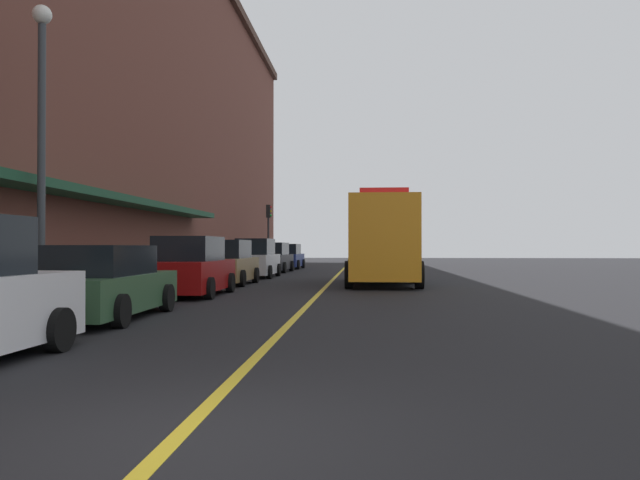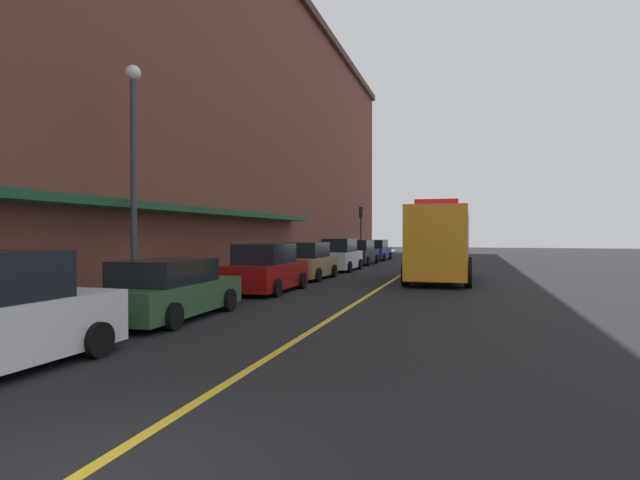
{
  "view_description": "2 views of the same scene",
  "coord_description": "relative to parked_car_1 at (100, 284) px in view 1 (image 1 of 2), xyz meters",
  "views": [
    {
      "loc": [
        1.49,
        -4.79,
        1.51
      ],
      "look_at": [
        -0.42,
        21.85,
        1.79
      ],
      "focal_mm": 35.54,
      "sensor_mm": 36.0,
      "label": 1
    },
    {
      "loc": [
        3.39,
        -3.63,
        2.21
      ],
      "look_at": [
        -2.58,
        17.16,
        1.93
      ],
      "focal_mm": 28.9,
      "sensor_mm": 36.0,
      "label": 2
    }
  ],
  "objects": [
    {
      "name": "sidewalk_left",
      "position": [
        -2.16,
        16.93,
        -0.66
      ],
      "size": [
        2.4,
        70.0,
        0.15
      ],
      "primitive_type": "cube",
      "color": "gray",
      "rests_on": "ground"
    },
    {
      "name": "brick_building_left",
      "position": [
        -8.05,
        15.92,
        8.42
      ],
      "size": [
        10.56,
        64.0,
        18.3
      ],
      "color": "brown",
      "rests_on": "ground"
    },
    {
      "name": "lane_center_stripe",
      "position": [
        4.04,
        16.93,
        -0.73
      ],
      "size": [
        0.16,
        70.0,
        0.01
      ],
      "primitive_type": "cube",
      "color": "gold",
      "rests_on": "ground"
    },
    {
      "name": "ground_plane",
      "position": [
        4.04,
        16.93,
        -0.73
      ],
      "size": [
        112.0,
        112.0,
        0.0
      ],
      "primitive_type": "plane",
      "color": "black"
    },
    {
      "name": "street_lamp_left",
      "position": [
        -1.91,
        1.18,
        3.67
      ],
      "size": [
        0.44,
        0.44,
        6.94
      ],
      "color": "#33383D",
      "rests_on": "sidewalk_left"
    },
    {
      "name": "parked_car_6",
      "position": [
        0.18,
        30.24,
        0.06
      ],
      "size": [
        2.15,
        4.23,
        1.7
      ],
      "rotation": [
        0.0,
        0.0,
        1.53
      ],
      "color": "navy",
      "rests_on": "ground"
    },
    {
      "name": "traffic_light_near",
      "position": [
        -1.25,
        31.09,
        2.42
      ],
      "size": [
        0.38,
        0.36,
        4.3
      ],
      "color": "#232326",
      "rests_on": "sidewalk_left"
    },
    {
      "name": "parked_car_4",
      "position": [
        0.17,
        17.94,
        0.15
      ],
      "size": [
        1.99,
        4.57,
        1.9
      ],
      "rotation": [
        0.0,
        0.0,
        1.56
      ],
      "color": "silver",
      "rests_on": "ground"
    },
    {
      "name": "utility_truck",
      "position": [
        6.22,
        12.85,
        0.99
      ],
      "size": [
        2.86,
        8.12,
        3.61
      ],
      "rotation": [
        0.0,
        0.0,
        -1.58
      ],
      "color": "orange",
      "rests_on": "ground"
    },
    {
      "name": "parking_meter_0",
      "position": [
        -1.31,
        8.67,
        0.33
      ],
      "size": [
        0.14,
        0.18,
        1.33
      ],
      "color": "#4C4C51",
      "rests_on": "sidewalk_left"
    },
    {
      "name": "parking_meter_1",
      "position": [
        -1.31,
        12.85,
        0.33
      ],
      "size": [
        0.14,
        0.18,
        1.33
      ],
      "color": "#4C4C51",
      "rests_on": "sidewalk_left"
    },
    {
      "name": "parking_meter_2",
      "position": [
        -1.31,
        8.08,
        0.33
      ],
      "size": [
        0.14,
        0.18,
        1.33
      ],
      "color": "#4C4C51",
      "rests_on": "sidewalk_left"
    },
    {
      "name": "parked_car_3",
      "position": [
        0.03,
        12.0,
        0.1
      ],
      "size": [
        2.03,
        4.37,
        1.78
      ],
      "rotation": [
        0.0,
        0.0,
        1.55
      ],
      "color": "#A5844C",
      "rests_on": "ground"
    },
    {
      "name": "parked_car_1",
      "position": [
        0.0,
        0.0,
        0.0
      ],
      "size": [
        2.23,
        4.9,
        1.54
      ],
      "rotation": [
        0.0,
        0.0,
        1.6
      ],
      "color": "#2D5133",
      "rests_on": "ground"
    },
    {
      "name": "parked_car_5",
      "position": [
        0.08,
        24.32,
        0.09
      ],
      "size": [
        2.07,
        4.77,
        1.75
      ],
      "rotation": [
        0.0,
        0.0,
        1.54
      ],
      "color": "black",
      "rests_on": "ground"
    },
    {
      "name": "parked_car_2",
      "position": [
        0.16,
        6.33,
        0.12
      ],
      "size": [
        2.06,
        4.6,
        1.82
      ],
      "rotation": [
        0.0,
        0.0,
        1.57
      ],
      "color": "maroon",
      "rests_on": "ground"
    }
  ]
}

